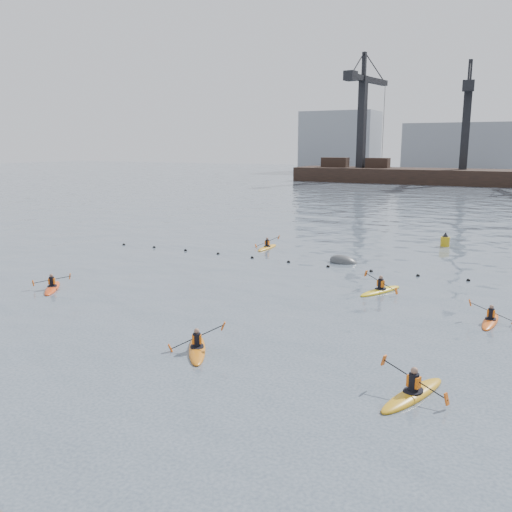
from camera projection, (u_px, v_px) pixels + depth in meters
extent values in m
plane|color=#3B4556|center=(77.00, 397.00, 18.01)|extent=(400.00, 400.00, 0.00)
sphere|color=black|center=(124.00, 245.00, 45.17)|extent=(0.24, 0.24, 0.24)
sphere|color=black|center=(154.00, 247.00, 43.99)|extent=(0.24, 0.24, 0.24)
sphere|color=black|center=(186.00, 250.00, 42.75)|extent=(0.24, 0.24, 0.24)
sphere|color=black|center=(218.00, 254.00, 41.40)|extent=(0.24, 0.24, 0.24)
sphere|color=black|center=(252.00, 258.00, 39.97)|extent=(0.24, 0.24, 0.24)
sphere|color=black|center=(289.00, 262.00, 38.50)|extent=(0.24, 0.24, 0.24)
sphere|color=black|center=(328.00, 267.00, 37.06)|extent=(0.24, 0.24, 0.24)
sphere|color=black|center=(371.00, 271.00, 35.72)|extent=(0.24, 0.24, 0.24)
sphere|color=black|center=(418.00, 276.00, 34.48)|extent=(0.24, 0.24, 0.24)
sphere|color=black|center=(468.00, 280.00, 33.30)|extent=(0.24, 0.24, 0.24)
cube|color=black|center=(462.00, 180.00, 114.10)|extent=(72.00, 12.00, 4.50)
cube|color=black|center=(335.00, 162.00, 125.74)|extent=(6.00, 3.00, 2.20)
cube|color=black|center=(378.00, 163.00, 121.34)|extent=(5.00, 3.00, 2.20)
cube|color=black|center=(362.00, 122.00, 121.30)|extent=(1.85, 1.85, 20.00)
cube|color=black|center=(369.00, 80.00, 121.52)|extent=(4.31, 17.93, 1.20)
cube|color=black|center=(351.00, 76.00, 114.45)|extent=(2.62, 2.94, 2.00)
cube|color=black|center=(364.00, 64.00, 118.78)|extent=(0.93, 0.93, 5.00)
cube|color=black|center=(466.00, 128.00, 111.93)|extent=(1.73, 1.73, 17.00)
cube|color=black|center=(469.00, 89.00, 112.38)|extent=(2.50, 15.05, 1.20)
cube|color=black|center=(468.00, 86.00, 105.56)|extent=(2.42, 2.78, 2.00)
cube|color=black|center=(470.00, 72.00, 109.71)|extent=(0.87, 0.87, 5.00)
cube|color=gray|center=(340.00, 142.00, 165.05)|extent=(22.00, 14.00, 18.00)
cube|color=gray|center=(461.00, 149.00, 150.06)|extent=(30.00, 14.00, 14.00)
ellipsoid|color=orange|center=(197.00, 350.00, 22.03)|extent=(2.37, 3.21, 0.34)
cylinder|color=black|center=(197.00, 346.00, 22.01)|extent=(0.87, 0.87, 0.06)
cylinder|color=black|center=(197.00, 340.00, 21.95)|extent=(0.32, 0.32, 0.55)
cube|color=orange|center=(197.00, 339.00, 21.94)|extent=(0.44, 0.40, 0.36)
sphere|color=#8C6651|center=(197.00, 331.00, 21.87)|extent=(0.22, 0.22, 0.22)
cylinder|color=black|center=(197.00, 337.00, 21.92)|extent=(1.82, 1.17, 0.97)
cube|color=#D85914|center=(170.00, 348.00, 21.91)|extent=(0.24, 0.23, 0.35)
cube|color=#D85914|center=(223.00, 326.00, 21.94)|extent=(0.24, 0.23, 0.35)
ellipsoid|color=gold|center=(413.00, 395.00, 18.03)|extent=(1.90, 3.71, 0.37)
cylinder|color=black|center=(413.00, 391.00, 18.00)|extent=(0.88, 0.88, 0.07)
cylinder|color=black|center=(414.00, 382.00, 17.93)|extent=(0.34, 0.34, 0.60)
cube|color=orange|center=(414.00, 381.00, 17.93)|extent=(0.47, 0.37, 0.39)
sphere|color=#8C6651|center=(414.00, 371.00, 17.85)|extent=(0.24, 0.24, 0.24)
cylinder|color=black|center=(414.00, 379.00, 17.91)|extent=(2.33, 0.84, 0.70)
cube|color=#D85914|center=(384.00, 360.00, 18.67)|extent=(0.20, 0.20, 0.39)
cube|color=#D85914|center=(447.00, 399.00, 17.15)|extent=(0.20, 0.20, 0.39)
ellipsoid|color=#DA4314|center=(52.00, 288.00, 31.46)|extent=(2.44, 2.96, 0.32)
cylinder|color=black|center=(52.00, 286.00, 31.43)|extent=(0.84, 0.84, 0.06)
cylinder|color=black|center=(52.00, 281.00, 31.37)|extent=(0.30, 0.30, 0.52)
cube|color=orange|center=(52.00, 281.00, 31.37)|extent=(0.42, 0.39, 0.34)
sphere|color=#8C6651|center=(51.00, 275.00, 31.30)|extent=(0.21, 0.21, 0.21)
cylinder|color=black|center=(52.00, 280.00, 31.35)|extent=(1.78, 1.34, 0.38)
cube|color=#D85914|center=(33.00, 283.00, 31.21)|extent=(0.17, 0.17, 0.35)
cube|color=#D85914|center=(70.00, 276.00, 31.50)|extent=(0.17, 0.17, 0.35)
ellipsoid|color=yellow|center=(380.00, 291.00, 30.81)|extent=(2.03, 3.39, 0.34)
cylinder|color=black|center=(380.00, 289.00, 30.78)|extent=(0.85, 0.85, 0.06)
cylinder|color=black|center=(381.00, 284.00, 30.72)|extent=(0.32, 0.32, 0.55)
cube|color=orange|center=(381.00, 283.00, 30.71)|extent=(0.45, 0.37, 0.36)
sphere|color=#8C6651|center=(381.00, 277.00, 30.64)|extent=(0.22, 0.22, 0.22)
cylinder|color=black|center=(381.00, 282.00, 30.70)|extent=(2.08, 0.97, 0.69)
cube|color=#D85914|center=(366.00, 273.00, 31.46)|extent=(0.20, 0.20, 0.36)
cube|color=#D85914|center=(396.00, 291.00, 29.93)|extent=(0.20, 0.20, 0.36)
ellipsoid|color=#DC5614|center=(490.00, 321.00, 25.57)|extent=(0.84, 3.07, 0.30)
cylinder|color=black|center=(491.00, 319.00, 25.54)|extent=(0.61, 0.61, 0.06)
cylinder|color=black|center=(491.00, 314.00, 25.49)|extent=(0.28, 0.28, 0.49)
cube|color=orange|center=(491.00, 313.00, 25.48)|extent=(0.36, 0.23, 0.32)
sphere|color=#8C6651|center=(492.00, 307.00, 25.42)|extent=(0.20, 0.20, 0.20)
cylinder|color=black|center=(491.00, 312.00, 25.47)|extent=(1.99, 0.19, 0.67)
cube|color=#D85914|center=(470.00, 303.00, 25.90)|extent=(0.15, 0.14, 0.32)
ellipsoid|color=orange|center=(267.00, 248.00, 43.75)|extent=(0.64, 3.19, 0.32)
cylinder|color=black|center=(267.00, 246.00, 43.73)|extent=(0.60, 0.60, 0.06)
cylinder|color=black|center=(267.00, 243.00, 43.67)|extent=(0.30, 0.30, 0.52)
cube|color=orange|center=(267.00, 243.00, 43.67)|extent=(0.36, 0.22, 0.34)
sphere|color=#8C6651|center=(267.00, 239.00, 43.60)|extent=(0.21, 0.21, 0.21)
cylinder|color=black|center=(267.00, 242.00, 43.65)|extent=(1.99, 0.04, 0.98)
cube|color=#D85914|center=(256.00, 246.00, 44.19)|extent=(0.19, 0.14, 0.33)
cube|color=#D85914|center=(279.00, 237.00, 43.12)|extent=(0.19, 0.14, 0.33)
ellipsoid|color=#3F4144|center=(344.00, 263.00, 38.44)|extent=(2.38, 1.50, 1.44)
cylinder|color=gold|center=(445.00, 243.00, 44.61)|extent=(0.73, 0.73, 0.94)
cone|color=black|center=(446.00, 234.00, 44.47)|extent=(0.46, 0.46, 0.37)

